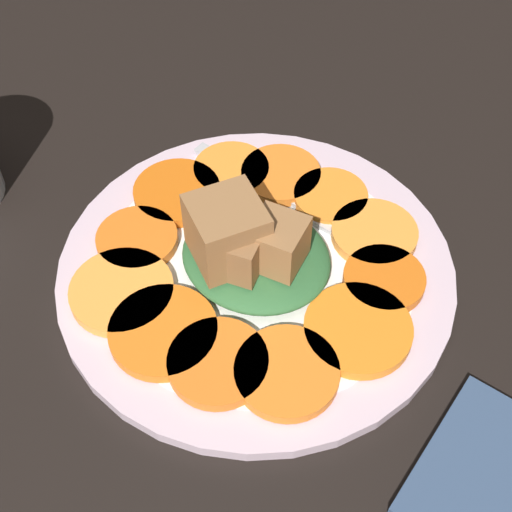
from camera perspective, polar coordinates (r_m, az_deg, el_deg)
table_slab at (r=52.97cm, az=-0.00°, el=-2.11°), size 120.00×120.00×2.00cm
plate at (r=51.76cm, az=-0.00°, el=-1.10°), size 28.66×28.66×1.05cm
carrot_slice_0 at (r=48.05cm, az=8.15°, el=-5.83°), size 7.28×7.28×0.83cm
carrot_slice_1 at (r=50.78cm, az=10.21°, el=-1.85°), size 5.79×5.79×0.83cm
carrot_slice_2 at (r=53.39cm, az=9.45°, el=1.80°), size 6.39×6.39×0.83cm
carrot_slice_3 at (r=55.48cm, az=5.98°, el=4.73°), size 5.72×5.72×0.83cm
carrot_slice_4 at (r=56.93cm, az=2.00°, el=6.52°), size 6.34×6.34×0.83cm
carrot_slice_5 at (r=57.27cm, az=-1.98°, el=6.86°), size 6.02×6.02×0.83cm
carrot_slice_6 at (r=55.86cm, az=-6.33°, el=5.10°), size 6.78×6.78×0.83cm
carrot_slice_7 at (r=53.01cm, az=-9.49°, el=1.33°), size 6.00×6.00×0.83cm
carrot_slice_8 at (r=50.22cm, az=-10.69°, el=-2.80°), size 7.26×7.26×0.83cm
carrot_slice_9 at (r=47.88cm, az=-7.43°, el=-6.01°), size 7.29×7.29×0.83cm
carrot_slice_10 at (r=46.29cm, az=-3.07°, el=-8.51°), size 6.57×6.57×0.83cm
carrot_slice_11 at (r=45.91cm, az=2.47°, el=-9.28°), size 6.79×6.79×0.83cm
center_pile at (r=49.21cm, az=-0.50°, el=0.64°), size 10.93×9.83×6.62cm
fork at (r=55.34cm, az=3.05°, el=4.52°), size 18.54×2.49×0.40cm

